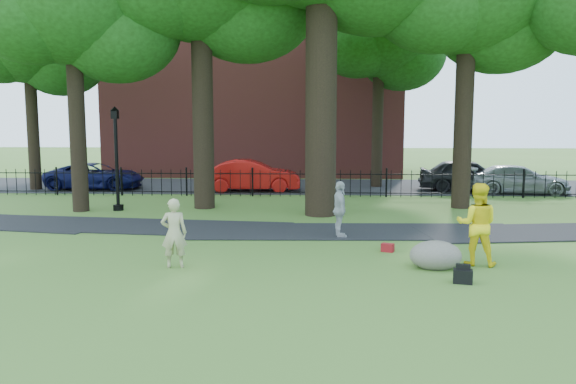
{
  "coord_description": "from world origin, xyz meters",
  "views": [
    {
      "loc": [
        -0.25,
        -13.01,
        3.34
      ],
      "look_at": [
        -0.94,
        2.0,
        1.46
      ],
      "focal_mm": 35.0,
      "sensor_mm": 36.0,
      "label": 1
    }
  ],
  "objects_px": {
    "woman": "(174,233)",
    "red_sedan": "(252,176)",
    "lamppost": "(117,160)",
    "man": "(477,224)",
    "boulder": "(436,253)"
  },
  "relations": [
    {
      "from": "woman",
      "to": "lamppost",
      "type": "relative_size",
      "value": 0.41
    },
    {
      "from": "woman",
      "to": "lamppost",
      "type": "height_order",
      "value": "lamppost"
    },
    {
      "from": "man",
      "to": "lamppost",
      "type": "distance_m",
      "value": 13.63
    },
    {
      "from": "boulder",
      "to": "red_sedan",
      "type": "xyz_separation_m",
      "value": [
        -5.79,
        13.99,
        0.42
      ]
    },
    {
      "from": "woman",
      "to": "lamppost",
      "type": "distance_m",
      "value": 9.32
    },
    {
      "from": "man",
      "to": "boulder",
      "type": "xyz_separation_m",
      "value": [
        -1.01,
        -0.34,
        -0.62
      ]
    },
    {
      "from": "man",
      "to": "red_sedan",
      "type": "bearing_deg",
      "value": -48.94
    },
    {
      "from": "woman",
      "to": "man",
      "type": "distance_m",
      "value": 7.04
    },
    {
      "from": "woman",
      "to": "red_sedan",
      "type": "distance_m",
      "value": 14.23
    },
    {
      "from": "boulder",
      "to": "lamppost",
      "type": "distance_m",
      "value": 13.08
    },
    {
      "from": "woman",
      "to": "man",
      "type": "relative_size",
      "value": 0.83
    },
    {
      "from": "red_sedan",
      "to": "woman",
      "type": "bearing_deg",
      "value": 175.42
    },
    {
      "from": "woman",
      "to": "red_sedan",
      "type": "bearing_deg",
      "value": -101.25
    },
    {
      "from": "woman",
      "to": "man",
      "type": "bearing_deg",
      "value": 174.3
    },
    {
      "from": "woman",
      "to": "boulder",
      "type": "height_order",
      "value": "woman"
    }
  ]
}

